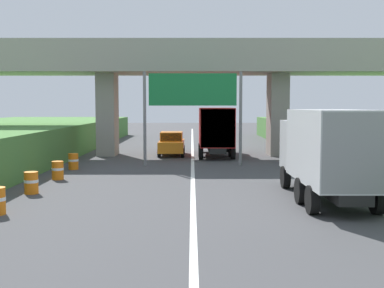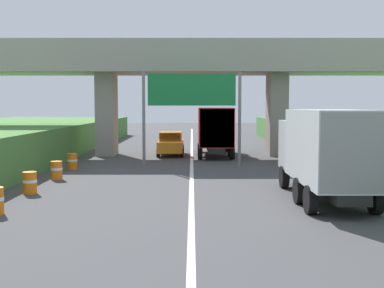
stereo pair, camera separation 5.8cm
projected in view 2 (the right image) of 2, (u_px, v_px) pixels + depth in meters
lane_centre_stripe at (192, 167)px, 28.24m from camera, size 0.20×93.02×0.01m
overpass_bridge at (192, 70)px, 34.36m from camera, size 40.00×4.80×8.09m
overhead_highway_sign at (192, 96)px, 28.31m from camera, size 5.88×0.18×5.59m
speed_limit_sign at (357, 153)px, 21.42m from camera, size 0.60×0.08×2.23m
truck_silver at (325, 150)px, 17.94m from camera, size 2.44×7.30×3.44m
truck_red at (215, 129)px, 34.16m from camera, size 2.44×7.30×3.44m
car_orange at (171, 144)px, 34.49m from camera, size 1.86×4.10×1.72m
construction_barrel_3 at (30, 183)px, 19.49m from camera, size 0.57×0.57×0.90m
construction_barrel_4 at (57, 170)px, 23.23m from camera, size 0.57×0.57×0.90m
construction_barrel_5 at (73, 161)px, 26.97m from camera, size 0.57×0.57×0.90m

